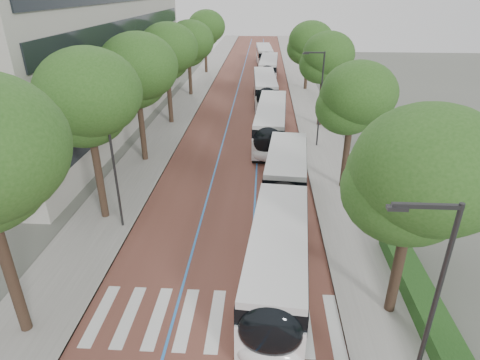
% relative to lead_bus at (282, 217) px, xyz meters
% --- Properties ---
extents(ground, '(160.00, 160.00, 0.00)m').
position_rel_lead_bus_xyz_m(ground, '(-3.14, -6.94, -1.63)').
color(ground, '#51544C').
rests_on(ground, ground).
extents(road, '(11.00, 140.00, 0.02)m').
position_rel_lead_bus_xyz_m(road, '(-3.14, 33.06, -1.62)').
color(road, brown).
rests_on(road, ground).
extents(sidewalk_left, '(4.00, 140.00, 0.12)m').
position_rel_lead_bus_xyz_m(sidewalk_left, '(-10.64, 33.06, -1.57)').
color(sidewalk_left, gray).
rests_on(sidewalk_left, ground).
extents(sidewalk_right, '(4.00, 140.00, 0.12)m').
position_rel_lead_bus_xyz_m(sidewalk_right, '(4.36, 33.06, -1.57)').
color(sidewalk_right, gray).
rests_on(sidewalk_right, ground).
extents(kerb_left, '(0.20, 140.00, 0.14)m').
position_rel_lead_bus_xyz_m(kerb_left, '(-8.74, 33.06, -1.57)').
color(kerb_left, gray).
rests_on(kerb_left, ground).
extents(kerb_right, '(0.20, 140.00, 0.14)m').
position_rel_lead_bus_xyz_m(kerb_right, '(2.46, 33.06, -1.57)').
color(kerb_right, gray).
rests_on(kerb_right, ground).
extents(zebra_crossing, '(10.55, 3.60, 0.01)m').
position_rel_lead_bus_xyz_m(zebra_crossing, '(-2.94, -5.94, -1.60)').
color(zebra_crossing, silver).
rests_on(zebra_crossing, ground).
extents(lane_line_left, '(0.12, 126.00, 0.01)m').
position_rel_lead_bus_xyz_m(lane_line_left, '(-4.74, 33.06, -1.60)').
color(lane_line_left, blue).
rests_on(lane_line_left, road).
extents(lane_line_right, '(0.12, 126.00, 0.01)m').
position_rel_lead_bus_xyz_m(lane_line_right, '(-1.54, 33.06, -1.60)').
color(lane_line_right, blue).
rests_on(lane_line_right, road).
extents(office_building, '(18.11, 40.00, 14.00)m').
position_rel_lead_bus_xyz_m(office_building, '(-22.62, 21.06, 5.37)').
color(office_building, '#A29F96').
rests_on(office_building, ground).
extents(hedge, '(1.20, 14.00, 0.80)m').
position_rel_lead_bus_xyz_m(hedge, '(5.96, -6.94, -1.11)').
color(hedge, '#1B3D15').
rests_on(hedge, sidewalk_right).
extents(streetlight_near, '(1.82, 0.20, 8.00)m').
position_rel_lead_bus_xyz_m(streetlight_near, '(3.48, -9.94, 3.19)').
color(streetlight_near, '#29292B').
rests_on(streetlight_near, sidewalk_right).
extents(streetlight_far, '(1.82, 0.20, 8.00)m').
position_rel_lead_bus_xyz_m(streetlight_far, '(3.48, 15.06, 3.19)').
color(streetlight_far, '#29292B').
rests_on(streetlight_far, sidewalk_right).
extents(lamp_post_left, '(0.14, 0.14, 8.00)m').
position_rel_lead_bus_xyz_m(lamp_post_left, '(-9.24, 1.06, 2.49)').
color(lamp_post_left, '#29292B').
rests_on(lamp_post_left, sidewalk_left).
extents(trees_left, '(5.89, 60.88, 10.03)m').
position_rel_lead_bus_xyz_m(trees_left, '(-10.64, 18.45, 5.21)').
color(trees_left, black).
rests_on(trees_left, ground).
extents(trees_right, '(5.85, 47.71, 8.67)m').
position_rel_lead_bus_xyz_m(trees_right, '(4.56, 16.30, 4.51)').
color(trees_right, black).
rests_on(trees_right, ground).
extents(lead_bus, '(4.05, 18.54, 3.20)m').
position_rel_lead_bus_xyz_m(lead_bus, '(0.00, 0.00, 0.00)').
color(lead_bus, black).
rests_on(lead_bus, ground).
extents(bus_queued_0, '(3.16, 12.51, 3.20)m').
position_rel_lead_bus_xyz_m(bus_queued_0, '(-0.44, 16.12, -0.00)').
color(bus_queued_0, white).
rests_on(bus_queued_0, ground).
extents(bus_queued_1, '(3.00, 12.49, 3.20)m').
position_rel_lead_bus_xyz_m(bus_queued_1, '(-1.00, 29.54, -0.00)').
color(bus_queued_1, white).
rests_on(bus_queued_1, ground).
extents(bus_queued_2, '(3.00, 12.49, 3.20)m').
position_rel_lead_bus_xyz_m(bus_queued_2, '(-0.51, 42.73, -0.00)').
color(bus_queued_2, white).
rests_on(bus_queued_2, ground).
extents(bus_queued_3, '(3.21, 12.52, 3.20)m').
position_rel_lead_bus_xyz_m(bus_queued_3, '(-1.18, 55.39, -0.00)').
color(bus_queued_3, white).
rests_on(bus_queued_3, ground).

